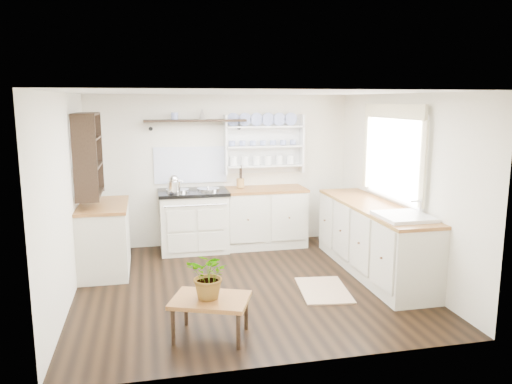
# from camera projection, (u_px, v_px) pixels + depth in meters

# --- Properties ---
(floor) EXTENTS (4.00, 3.80, 0.01)m
(floor) POSITION_uv_depth(u_px,v_px,m) (246.00, 285.00, 6.08)
(floor) COLOR black
(floor) RESTS_ON ground
(wall_back) EXTENTS (4.00, 0.02, 2.30)m
(wall_back) POSITION_uv_depth(u_px,v_px,m) (222.00, 170.00, 7.69)
(wall_back) COLOR silver
(wall_back) RESTS_ON ground
(wall_right) EXTENTS (0.02, 3.80, 2.30)m
(wall_right) POSITION_uv_depth(u_px,v_px,m) (401.00, 186.00, 6.29)
(wall_right) COLOR silver
(wall_right) RESTS_ON ground
(wall_left) EXTENTS (0.02, 3.80, 2.30)m
(wall_left) POSITION_uv_depth(u_px,v_px,m) (66.00, 199.00, 5.44)
(wall_left) COLOR silver
(wall_left) RESTS_ON ground
(ceiling) EXTENTS (4.00, 3.80, 0.01)m
(ceiling) POSITION_uv_depth(u_px,v_px,m) (245.00, 93.00, 5.66)
(ceiling) COLOR white
(ceiling) RESTS_ON wall_back
(window) EXTENTS (0.08, 1.55, 1.22)m
(window) POSITION_uv_depth(u_px,v_px,m) (393.00, 152.00, 6.35)
(window) COLOR white
(window) RESTS_ON wall_right
(aga_cooker) EXTENTS (1.02, 0.71, 0.94)m
(aga_cooker) POSITION_uv_depth(u_px,v_px,m) (194.00, 220.00, 7.40)
(aga_cooker) COLOR beige
(aga_cooker) RESTS_ON floor
(back_cabinets) EXTENTS (1.27, 0.63, 0.90)m
(back_cabinets) POSITION_uv_depth(u_px,v_px,m) (264.00, 216.00, 7.66)
(back_cabinets) COLOR beige
(back_cabinets) RESTS_ON floor
(right_cabinets) EXTENTS (0.62, 2.43, 0.90)m
(right_cabinets) POSITION_uv_depth(u_px,v_px,m) (373.00, 238.00, 6.45)
(right_cabinets) COLOR beige
(right_cabinets) RESTS_ON floor
(belfast_sink) EXTENTS (0.55, 0.60, 0.45)m
(belfast_sink) POSITION_uv_depth(u_px,v_px,m) (403.00, 227.00, 5.67)
(belfast_sink) COLOR white
(belfast_sink) RESTS_ON right_cabinets
(left_cabinets) EXTENTS (0.62, 1.13, 0.90)m
(left_cabinets) POSITION_uv_depth(u_px,v_px,m) (105.00, 237.00, 6.50)
(left_cabinets) COLOR beige
(left_cabinets) RESTS_ON floor
(plate_rack) EXTENTS (1.20, 0.22, 0.90)m
(plate_rack) POSITION_uv_depth(u_px,v_px,m) (263.00, 144.00, 7.72)
(plate_rack) COLOR white
(plate_rack) RESTS_ON wall_back
(high_shelf) EXTENTS (1.50, 0.29, 0.16)m
(high_shelf) POSITION_uv_depth(u_px,v_px,m) (195.00, 121.00, 7.35)
(high_shelf) COLOR black
(high_shelf) RESTS_ON wall_back
(left_shelving) EXTENTS (0.28, 0.80, 1.05)m
(left_shelving) POSITION_uv_depth(u_px,v_px,m) (88.00, 154.00, 6.27)
(left_shelving) COLOR black
(left_shelving) RESTS_ON wall_left
(kettle) EXTENTS (0.19, 0.19, 0.23)m
(kettle) POSITION_uv_depth(u_px,v_px,m) (174.00, 183.00, 7.12)
(kettle) COLOR silver
(kettle) RESTS_ON aga_cooker
(utensil_crock) EXTENTS (0.12, 0.12, 0.14)m
(utensil_crock) POSITION_uv_depth(u_px,v_px,m) (240.00, 183.00, 7.57)
(utensil_crock) COLOR #A5773C
(utensil_crock) RESTS_ON back_cabinets
(center_table) EXTENTS (0.84, 0.73, 0.38)m
(center_table) POSITION_uv_depth(u_px,v_px,m) (211.00, 303.00, 4.69)
(center_table) COLOR brown
(center_table) RESTS_ON floor
(potted_plant) EXTENTS (0.54, 0.53, 0.46)m
(potted_plant) POSITION_uv_depth(u_px,v_px,m) (210.00, 275.00, 4.64)
(potted_plant) COLOR #3F7233
(potted_plant) RESTS_ON center_table
(floor_rug) EXTENTS (0.65, 0.91, 0.02)m
(floor_rug) POSITION_uv_depth(u_px,v_px,m) (324.00, 290.00, 5.89)
(floor_rug) COLOR olive
(floor_rug) RESTS_ON floor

